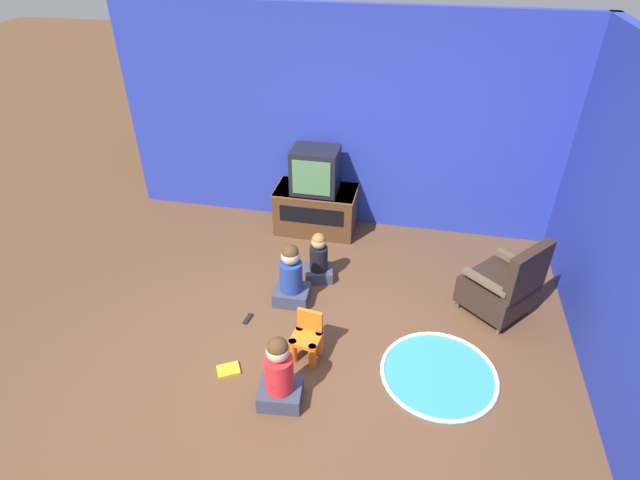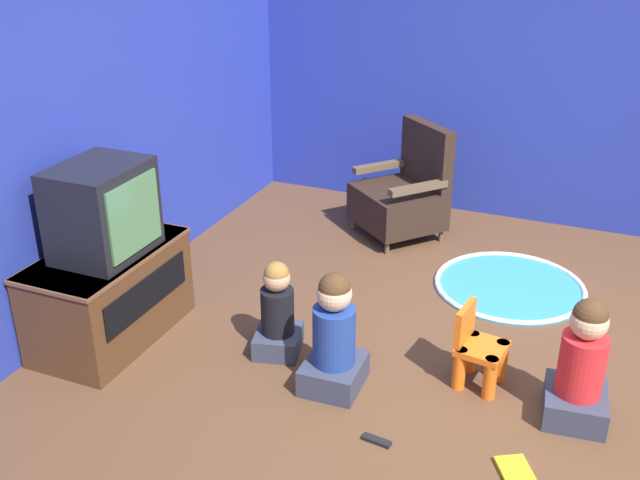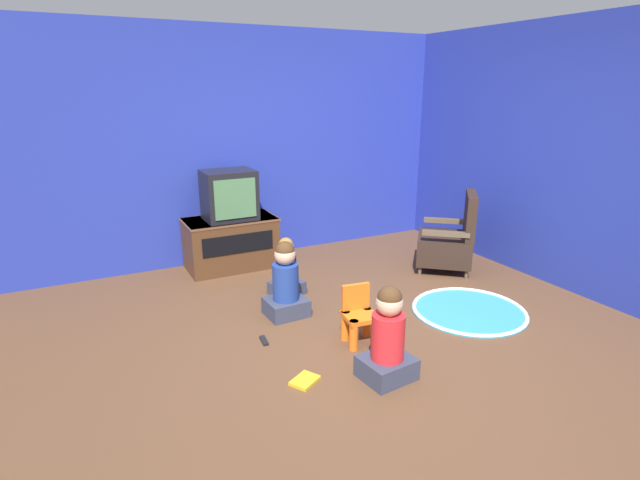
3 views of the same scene
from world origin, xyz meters
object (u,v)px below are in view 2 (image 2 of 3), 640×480
Objects in this scene: child_watching_right at (278,313)px; tv_cabinet at (109,293)px; television at (103,210)px; child_watching_left at (334,339)px; yellow_kid_chair at (478,353)px; black_armchair at (404,195)px; book at (515,471)px; child_watching_center at (581,368)px; remote_control at (377,440)px.

tv_cabinet is at bearing 89.62° from child_watching_right.
tv_cabinet is 1.82× the size of television.
television is at bearing 90.01° from child_watching_left.
yellow_kid_chair is 0.79× the size of child_watching_right.
black_armchair is 3.62× the size of book.
child_watching_left is 2.86× the size of book.
child_watching_right is at bearing -76.13° from tv_cabinet.
yellow_kid_chair is at bearing -97.52° from child_watching_right.
child_watching_right reaches higher than yellow_kid_chair.
television reaches higher than child_watching_right.
child_watching_center reaches higher than yellow_kid_chair.
child_watching_right is at bearing 104.41° from yellow_kid_chair.
black_armchair is at bearing -28.17° from television.
television is 0.62× the size of black_armchair.
child_watching_center is at bearing -139.19° from remote_control.
child_watching_right is at bearing -55.08° from black_armchair.
yellow_kid_chair reaches higher than book.
child_watching_center is 2.86× the size of book.
tv_cabinet is at bearing -2.67° from remote_control.
black_armchair is at bearing 36.50° from yellow_kid_chair.
child_watching_center reaches higher than book.
black_armchair is 1.92m from child_watching_right.
child_watching_left is 4.53× the size of remote_control.
black_armchair is at bearing 32.90° from child_watching_center.
remote_control is (-0.56, -0.81, -0.24)m from child_watching_right.
yellow_kid_chair is at bearing -67.50° from child_watching_left.
remote_control is at bearing -99.80° from television.
child_watching_right is 1.01m from remote_control.
tv_cabinet is at bearing 54.15° from book.
remote_control is (-0.31, -1.78, -0.84)m from television.
television is at bearing 54.08° from book.
book is at bearing -123.14° from child_watching_right.
child_watching_left is 1.14m from book.
child_watching_center is at bearing -83.98° from tv_cabinet.
child_watching_center is at bearing -50.69° from book.
remote_control is at bearing 117.77° from child_watching_center.
child_watching_left reaches higher than book.
book is at bearing -95.98° from tv_cabinet.
television is 1.16m from child_watching_right.
tv_cabinet is 2.52m from book.
black_armchair is (2.15, -1.15, -0.51)m from television.
child_watching_right is at bearing 85.15° from child_watching_center.
child_watching_right is (-0.14, 1.16, 0.06)m from yellow_kid_chair.
book is (-0.31, -1.05, -0.29)m from child_watching_left.
child_watching_center is at bearing -92.83° from yellow_kid_chair.
television is 3.58× the size of remote_control.
tv_cabinet is at bearing 90.00° from television.
child_watching_right is at bearing 63.68° from child_watching_left.
television reaches higher than book.
television is 1.51m from child_watching_left.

